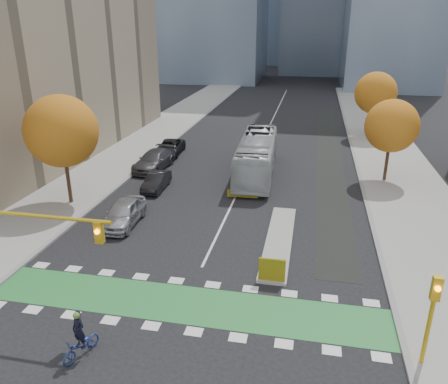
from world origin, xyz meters
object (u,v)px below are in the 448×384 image
at_px(tree_west, 62,131).
at_px(parked_car_d, 170,147).
at_px(parked_car_a, 124,213).
at_px(parked_car_b, 156,181).
at_px(cyclist, 80,342).
at_px(parked_car_c, 154,160).
at_px(tree_east_near, 392,126).
at_px(hazard_board, 272,270).
at_px(tree_east_far, 376,93).
at_px(traffic_signal_east, 432,308).
at_px(bus, 257,156).

xyz_separation_m(tree_west, parked_car_d, (3.17, 14.28, -4.89)).
relative_size(parked_car_a, parked_car_b, 1.17).
distance_m(cyclist, parked_car_a, 12.68).
bearing_deg(parked_car_d, parked_car_c, -92.24).
bearing_deg(parked_car_c, parked_car_b, -61.84).
relative_size(tree_west, parked_car_a, 1.68).
bearing_deg(parked_car_d, tree_east_near, -15.06).
height_order(hazard_board, tree_west, tree_west).
relative_size(tree_east_far, parked_car_b, 1.83).
distance_m(hazard_board, cyclist, 9.97).
height_order(cyclist, parked_car_c, cyclist).
bearing_deg(traffic_signal_east, parked_car_c, 131.42).
xyz_separation_m(tree_west, bus, (12.89, 9.60, -3.85)).
bearing_deg(parked_car_b, parked_car_d, 100.48).
relative_size(traffic_signal_east, parked_car_b, 0.98).
bearing_deg(tree_east_far, bus, -125.31).
bearing_deg(traffic_signal_east, bus, 113.50).
relative_size(bus, parked_car_d, 2.42).
height_order(tree_west, tree_east_far, tree_west).
bearing_deg(traffic_signal_east, hazard_board, 144.08).
xyz_separation_m(hazard_board, tree_east_near, (8.00, 17.80, 4.06)).
height_order(hazard_board, bus, bus).
xyz_separation_m(cyclist, parked_car_b, (-3.58, 19.07, -0.03)).
bearing_deg(parked_car_d, parked_car_b, -81.35).
relative_size(traffic_signal_east, cyclist, 1.89).
bearing_deg(tree_east_near, parked_car_a, -145.87).
height_order(cyclist, parked_car_d, cyclist).
bearing_deg(bus, parked_car_b, -147.64).
relative_size(tree_west, parked_car_c, 1.40).
bearing_deg(tree_east_far, cyclist, -110.95).
bearing_deg(tree_west, cyclist, -59.01).
bearing_deg(tree_west, tree_east_far, 46.70).
bearing_deg(traffic_signal_east, cyclist, -170.49).
height_order(traffic_signal_east, cyclist, traffic_signal_east).
relative_size(bus, parked_car_b, 3.04).
bearing_deg(hazard_board, parked_car_d, 120.16).
height_order(tree_west, parked_car_b, tree_west).
bearing_deg(parked_car_c, tree_east_far, 44.21).
xyz_separation_m(hazard_board, bus, (-3.11, 17.40, 0.97)).
bearing_deg(parked_car_b, bus, 33.43).
relative_size(parked_car_b, parked_car_c, 0.71).
distance_m(bus, parked_car_d, 10.84).
distance_m(tree_east_far, cyclist, 43.91).
xyz_separation_m(bus, parked_car_d, (-9.72, 4.68, -1.04)).
bearing_deg(tree_west, parked_car_a, -25.41).
distance_m(traffic_signal_east, cyclist, 13.95).
distance_m(tree_west, parked_car_d, 15.43).
relative_size(tree_east_near, traffic_signal_east, 1.73).
xyz_separation_m(parked_car_b, parked_car_c, (-2.04, 5.00, 0.16)).
height_order(traffic_signal_east, parked_car_b, traffic_signal_east).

